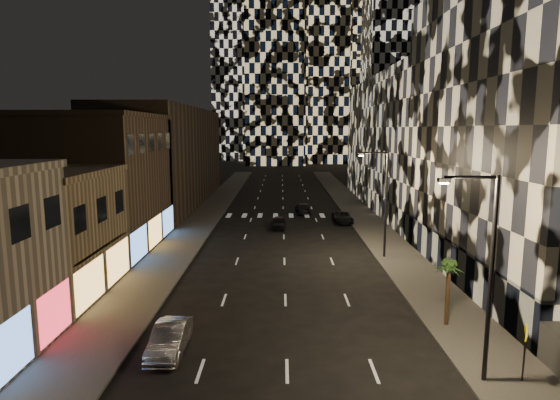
{
  "coord_description": "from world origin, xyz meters",
  "views": [
    {
      "loc": [
        -0.27,
        -9.05,
        11.01
      ],
      "look_at": [
        -0.36,
        23.82,
        6.0
      ],
      "focal_mm": 30.0,
      "sensor_mm": 36.0,
      "label": 1
    }
  ],
  "objects_px": {
    "streetlight_near": "(486,265)",
    "car_dark_oncoming": "(303,208)",
    "car_silver_parked": "(170,339)",
    "ped_sign": "(525,342)",
    "streetlight_far": "(383,197)",
    "car_dark_midlane": "(279,223)",
    "car_dark_rightlane": "(343,217)",
    "palm_tree": "(449,271)"
  },
  "relations": [
    {
      "from": "ped_sign",
      "to": "streetlight_far",
      "type": "bearing_deg",
      "value": 119.16
    },
    {
      "from": "car_dark_midlane",
      "to": "ped_sign",
      "type": "xyz_separation_m",
      "value": [
        10.81,
        -32.07,
        1.28
      ]
    },
    {
      "from": "car_silver_parked",
      "to": "car_dark_oncoming",
      "type": "height_order",
      "value": "car_silver_parked"
    },
    {
      "from": "streetlight_near",
      "to": "car_dark_midlane",
      "type": "distance_m",
      "value": 33.56
    },
    {
      "from": "car_silver_parked",
      "to": "streetlight_far",
      "type": "bearing_deg",
      "value": 50.77
    },
    {
      "from": "car_silver_parked",
      "to": "ped_sign",
      "type": "distance_m",
      "value": 16.34
    },
    {
      "from": "car_dark_rightlane",
      "to": "ped_sign",
      "type": "height_order",
      "value": "ped_sign"
    },
    {
      "from": "car_silver_parked",
      "to": "palm_tree",
      "type": "bearing_deg",
      "value": 12.06
    },
    {
      "from": "streetlight_near",
      "to": "streetlight_far",
      "type": "xyz_separation_m",
      "value": [
        0.0,
        20.0,
        0.0
      ]
    },
    {
      "from": "car_dark_midlane",
      "to": "ped_sign",
      "type": "distance_m",
      "value": 33.87
    },
    {
      "from": "car_silver_parked",
      "to": "streetlight_near",
      "type": "bearing_deg",
      "value": -10.94
    },
    {
      "from": "streetlight_near",
      "to": "car_dark_rightlane",
      "type": "height_order",
      "value": "streetlight_near"
    },
    {
      "from": "car_dark_oncoming",
      "to": "car_dark_midlane",
      "type": "bearing_deg",
      "value": 69.12
    },
    {
      "from": "car_silver_parked",
      "to": "ped_sign",
      "type": "relative_size",
      "value": 1.64
    },
    {
      "from": "car_dark_midlane",
      "to": "ped_sign",
      "type": "bearing_deg",
      "value": -69.15
    },
    {
      "from": "streetlight_near",
      "to": "car_silver_parked",
      "type": "distance_m",
      "value": 15.15
    },
    {
      "from": "car_dark_midlane",
      "to": "car_dark_oncoming",
      "type": "xyz_separation_m",
      "value": [
        3.2,
        9.47,
        0.01
      ]
    },
    {
      "from": "streetlight_near",
      "to": "car_dark_oncoming",
      "type": "relative_size",
      "value": 1.92
    },
    {
      "from": "streetlight_near",
      "to": "car_dark_oncoming",
      "type": "xyz_separation_m",
      "value": [
        -5.72,
        41.48,
        -4.67
      ]
    },
    {
      "from": "car_dark_rightlane",
      "to": "ped_sign",
      "type": "relative_size",
      "value": 1.76
    },
    {
      "from": "car_dark_rightlane",
      "to": "palm_tree",
      "type": "height_order",
      "value": "palm_tree"
    },
    {
      "from": "ped_sign",
      "to": "car_dark_midlane",
      "type": "bearing_deg",
      "value": 132.41
    },
    {
      "from": "car_dark_rightlane",
      "to": "palm_tree",
      "type": "distance_m",
      "value": 29.69
    },
    {
      "from": "car_silver_parked",
      "to": "car_dark_oncoming",
      "type": "xyz_separation_m",
      "value": [
        8.44,
        38.69,
        -0.04
      ]
    },
    {
      "from": "streetlight_far",
      "to": "palm_tree",
      "type": "relative_size",
      "value": 2.42
    },
    {
      "from": "streetlight_far",
      "to": "car_dark_rightlane",
      "type": "distance_m",
      "value": 16.16
    },
    {
      "from": "car_silver_parked",
      "to": "car_dark_midlane",
      "type": "distance_m",
      "value": 29.68
    },
    {
      "from": "car_dark_oncoming",
      "to": "ped_sign",
      "type": "distance_m",
      "value": 42.25
    },
    {
      "from": "streetlight_near",
      "to": "palm_tree",
      "type": "relative_size",
      "value": 2.42
    },
    {
      "from": "streetlight_near",
      "to": "streetlight_far",
      "type": "bearing_deg",
      "value": 90.0
    },
    {
      "from": "streetlight_near",
      "to": "palm_tree",
      "type": "bearing_deg",
      "value": 83.75
    },
    {
      "from": "streetlight_near",
      "to": "streetlight_far",
      "type": "distance_m",
      "value": 20.0
    },
    {
      "from": "palm_tree",
      "to": "car_silver_parked",
      "type": "bearing_deg",
      "value": -168.15
    },
    {
      "from": "car_dark_rightlane",
      "to": "car_silver_parked",
      "type": "bearing_deg",
      "value": -111.74
    },
    {
      "from": "streetlight_near",
      "to": "car_dark_oncoming",
      "type": "height_order",
      "value": "streetlight_near"
    },
    {
      "from": "car_dark_oncoming",
      "to": "ped_sign",
      "type": "xyz_separation_m",
      "value": [
        7.61,
        -41.54,
        1.26
      ]
    },
    {
      "from": "car_dark_oncoming",
      "to": "palm_tree",
      "type": "distance_m",
      "value": 36.24
    },
    {
      "from": "car_silver_parked",
      "to": "ped_sign",
      "type": "xyz_separation_m",
      "value": [
        16.04,
        -2.85,
        1.23
      ]
    },
    {
      "from": "car_dark_rightlane",
      "to": "palm_tree",
      "type": "relative_size",
      "value": 1.25
    },
    {
      "from": "ped_sign",
      "to": "car_dark_oncoming",
      "type": "bearing_deg",
      "value": 124.16
    },
    {
      "from": "car_dark_midlane",
      "to": "streetlight_far",
      "type": "bearing_deg",
      "value": -51.16
    },
    {
      "from": "car_dark_midlane",
      "to": "car_dark_rightlane",
      "type": "relative_size",
      "value": 0.84
    }
  ]
}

